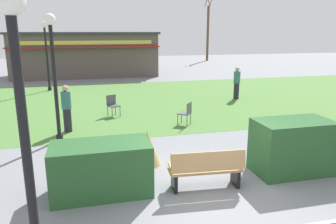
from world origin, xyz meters
The scene contains 17 objects.
ground_plane centered at (0.00, 0.00, 0.00)m, with size 80.00×80.00×0.00m, color slate.
lawn_patch centered at (0.00, 10.31, 0.00)m, with size 36.00×12.00×0.01m, color #4C7A38.
park_bench centered at (-0.07, 0.36, 0.48)m, with size 1.73×0.65×0.95m.
hedge_left centered at (-2.39, 0.74, 0.58)m, with size 2.16×1.10×1.16m, color #28562B.
hedge_right centered at (2.37, 0.71, 0.68)m, with size 1.92×1.10×1.37m, color #28562B.
ornamental_grass_behind_left centered at (-1.11, 2.08, 0.47)m, with size 0.72×0.72×0.95m, color tan.
ornamental_grass_behind_right centered at (-1.66, 1.73, 0.48)m, with size 0.51×0.51×0.97m, color tan.
lamppost_near centered at (-3.36, -2.00, 2.56)m, with size 0.36×0.36×4.05m.
lamppost_mid centered at (-3.57, 4.72, 2.56)m, with size 0.36×0.36×4.05m.
lamppost_far centered at (-4.83, 14.63, 2.56)m, with size 0.36×0.36×4.05m.
food_kiosk centered at (-2.56, 21.14, 1.72)m, with size 11.18×5.00×3.42m.
cafe_chair_east centered at (-1.60, 7.55, 0.53)m, with size 0.59×0.59×0.89m.
cafe_chair_center centered at (1.04, 5.47, 0.53)m, with size 0.62×0.62×0.89m.
person_strolling centered at (-3.34, 5.67, 0.86)m, with size 0.34×0.34×1.69m.
person_standing centered at (5.06, 9.56, 0.86)m, with size 0.34×0.34×1.69m.
parked_car_west_slot centered at (-2.47, 27.81, 0.64)m, with size 4.33×2.31×1.20m.
tree_right_bg centered at (11.60, 31.31, 3.33)m, with size 0.91×0.96×7.40m.
Camera 1 is at (-2.57, -6.09, 3.54)m, focal length 34.88 mm.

